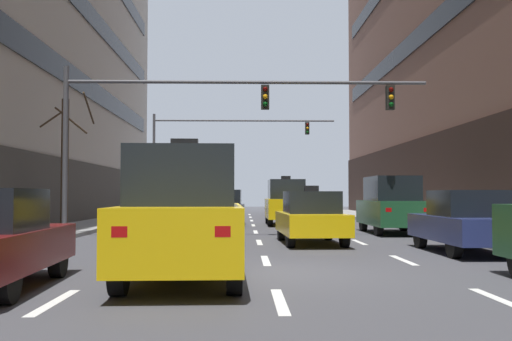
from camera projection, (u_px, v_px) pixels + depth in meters
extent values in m
plane|color=#424247|center=(270.00, 272.00, 11.11)|extent=(120.00, 120.00, 0.00)
cube|color=silver|center=(55.00, 302.00, 8.04)|extent=(0.16, 2.00, 0.01)
cube|color=silver|center=(127.00, 261.00, 13.04)|extent=(0.16, 2.00, 0.01)
cube|color=silver|center=(159.00, 242.00, 18.03)|extent=(0.16, 2.00, 0.01)
cube|color=silver|center=(177.00, 232.00, 23.02)|extent=(0.16, 2.00, 0.01)
cube|color=silver|center=(189.00, 225.00, 28.02)|extent=(0.16, 2.00, 0.01)
cube|color=silver|center=(197.00, 221.00, 33.01)|extent=(0.16, 2.00, 0.01)
cube|color=silver|center=(203.00, 217.00, 38.01)|extent=(0.16, 2.00, 0.01)
cube|color=silver|center=(207.00, 215.00, 43.00)|extent=(0.16, 2.00, 0.01)
cube|color=silver|center=(280.00, 301.00, 8.11)|extent=(0.16, 2.00, 0.01)
cube|color=silver|center=(266.00, 260.00, 13.11)|extent=(0.16, 2.00, 0.01)
cube|color=silver|center=(259.00, 242.00, 18.10)|extent=(0.16, 2.00, 0.01)
cube|color=silver|center=(256.00, 232.00, 23.10)|extent=(0.16, 2.00, 0.01)
cube|color=silver|center=(253.00, 225.00, 28.09)|extent=(0.16, 2.00, 0.01)
cube|color=silver|center=(252.00, 221.00, 33.08)|extent=(0.16, 2.00, 0.01)
cube|color=silver|center=(250.00, 217.00, 38.08)|extent=(0.16, 2.00, 0.01)
cube|color=silver|center=(250.00, 215.00, 43.07)|extent=(0.16, 2.00, 0.01)
cube|color=silver|center=(501.00, 300.00, 8.18)|extent=(0.16, 2.00, 0.01)
cube|color=silver|center=(403.00, 260.00, 13.18)|extent=(0.16, 2.00, 0.01)
cube|color=silver|center=(359.00, 242.00, 18.17)|extent=(0.16, 2.00, 0.01)
cube|color=silver|center=(334.00, 232.00, 23.17)|extent=(0.16, 2.00, 0.01)
cube|color=silver|center=(318.00, 225.00, 28.16)|extent=(0.16, 2.00, 0.01)
cube|color=silver|center=(306.00, 221.00, 33.16)|extent=(0.16, 2.00, 0.01)
cube|color=silver|center=(298.00, 217.00, 38.15)|extent=(0.16, 2.00, 0.01)
cube|color=silver|center=(292.00, 214.00, 43.15)|extent=(0.16, 2.00, 0.01)
cylinder|color=black|center=(209.00, 217.00, 29.13)|extent=(0.24, 0.68, 0.68)
cylinder|color=black|center=(242.00, 217.00, 29.14)|extent=(0.24, 0.68, 0.68)
cylinder|color=black|center=(204.00, 220.00, 26.35)|extent=(0.24, 0.68, 0.68)
cylinder|color=black|center=(240.00, 220.00, 26.36)|extent=(0.24, 0.68, 0.68)
cube|color=black|center=(224.00, 212.00, 27.76)|extent=(1.98, 4.56, 0.66)
cube|color=black|center=(223.00, 197.00, 27.58)|extent=(1.68, 1.99, 0.70)
cube|color=white|center=(213.00, 208.00, 29.98)|extent=(0.21, 0.09, 0.14)
cube|color=red|center=(206.00, 210.00, 25.54)|extent=(0.21, 0.09, 0.14)
cube|color=white|center=(239.00, 208.00, 29.99)|extent=(0.21, 0.09, 0.14)
cube|color=red|center=(236.00, 210.00, 25.54)|extent=(0.21, 0.09, 0.14)
cylinder|color=black|center=(281.00, 231.00, 18.87)|extent=(0.23, 0.63, 0.63)
cylinder|color=black|center=(328.00, 230.00, 18.96)|extent=(0.23, 0.63, 0.63)
cylinder|color=black|center=(290.00, 236.00, 16.31)|extent=(0.23, 0.63, 0.63)
cylinder|color=black|center=(344.00, 236.00, 16.39)|extent=(0.23, 0.63, 0.63)
cube|color=yellow|center=(311.00, 223.00, 17.65)|extent=(1.89, 4.24, 0.61)
cube|color=black|center=(311.00, 202.00, 17.48)|extent=(1.58, 1.86, 0.65)
cube|color=white|center=(283.00, 217.00, 19.66)|extent=(0.19, 0.08, 0.13)
cube|color=red|center=(299.00, 223.00, 15.57)|extent=(0.19, 0.08, 0.13)
cube|color=white|center=(320.00, 217.00, 19.73)|extent=(0.19, 0.08, 0.13)
cube|color=red|center=(345.00, 223.00, 15.63)|extent=(0.19, 0.08, 0.13)
cube|color=black|center=(311.00, 188.00, 17.50)|extent=(0.42, 0.20, 0.17)
cylinder|color=black|center=(58.00, 260.00, 10.45)|extent=(0.24, 0.64, 0.63)
cylinder|color=black|center=(7.00, 281.00, 7.89)|extent=(0.24, 0.64, 0.63)
cube|color=white|center=(61.00, 234.00, 11.22)|extent=(0.19, 0.08, 0.13)
cylinder|color=black|center=(268.00, 217.00, 29.85)|extent=(0.23, 0.68, 0.68)
cylinder|color=black|center=(300.00, 217.00, 29.88)|extent=(0.23, 0.68, 0.68)
cylinder|color=black|center=(270.00, 219.00, 27.07)|extent=(0.23, 0.68, 0.68)
cylinder|color=black|center=(306.00, 219.00, 27.10)|extent=(0.23, 0.68, 0.68)
cube|color=yellow|center=(286.00, 208.00, 28.49)|extent=(1.91, 4.54, 0.93)
cube|color=black|center=(286.00, 189.00, 28.53)|extent=(1.65, 2.68, 0.93)
cube|color=white|center=(270.00, 204.00, 30.71)|extent=(0.21, 0.08, 0.14)
cube|color=red|center=(275.00, 206.00, 26.26)|extent=(0.21, 0.08, 0.14)
cube|color=white|center=(295.00, 204.00, 30.74)|extent=(0.21, 0.08, 0.14)
cube|color=red|center=(304.00, 206.00, 26.29)|extent=(0.21, 0.08, 0.14)
cube|color=black|center=(286.00, 178.00, 28.55)|extent=(0.45, 0.21, 0.19)
cylinder|color=black|center=(146.00, 253.00, 11.39)|extent=(0.25, 0.70, 0.70)
cylinder|color=black|center=(233.00, 252.00, 11.48)|extent=(0.25, 0.70, 0.70)
cylinder|color=black|center=(119.00, 272.00, 8.55)|extent=(0.25, 0.70, 0.70)
cylinder|color=black|center=(234.00, 271.00, 8.64)|extent=(0.25, 0.70, 0.70)
cube|color=yellow|center=(184.00, 233.00, 10.03)|extent=(2.06, 4.68, 0.95)
cube|color=black|center=(184.00, 178.00, 10.07)|extent=(1.75, 2.78, 0.95)
cube|color=white|center=(160.00, 218.00, 12.28)|extent=(0.21, 0.09, 0.15)
cube|color=red|center=(120.00, 232.00, 7.74)|extent=(0.21, 0.09, 0.15)
cube|color=white|center=(224.00, 218.00, 12.35)|extent=(0.21, 0.09, 0.15)
cube|color=red|center=(223.00, 231.00, 7.80)|extent=(0.21, 0.09, 0.15)
cube|color=black|center=(185.00, 145.00, 10.10)|extent=(0.47, 0.22, 0.19)
cube|color=white|center=(509.00, 220.00, 10.98)|extent=(0.21, 0.09, 0.15)
cylinder|color=black|center=(420.00, 237.00, 16.13)|extent=(0.21, 0.63, 0.63)
cylinder|color=black|center=(475.00, 237.00, 16.16)|extent=(0.21, 0.63, 0.63)
cylinder|color=black|center=(454.00, 245.00, 13.54)|extent=(0.21, 0.63, 0.63)
cube|color=navy|center=(466.00, 228.00, 14.86)|extent=(1.77, 4.23, 0.61)
cube|color=black|center=(468.00, 203.00, 14.70)|extent=(1.54, 1.83, 0.65)
cube|color=white|center=(417.00, 220.00, 16.93)|extent=(0.19, 0.08, 0.13)
cube|color=red|center=(474.00, 229.00, 12.78)|extent=(0.19, 0.08, 0.13)
cube|color=white|center=(459.00, 220.00, 16.95)|extent=(0.19, 0.08, 0.13)
cylinder|color=black|center=(363.00, 223.00, 23.58)|extent=(0.23, 0.67, 0.67)
cylinder|color=black|center=(403.00, 223.00, 23.60)|extent=(0.23, 0.67, 0.67)
cylinder|color=black|center=(378.00, 227.00, 20.84)|extent=(0.23, 0.67, 0.67)
cylinder|color=black|center=(424.00, 227.00, 20.87)|extent=(0.23, 0.67, 0.67)
cube|color=#1E512D|center=(392.00, 213.00, 22.24)|extent=(1.90, 4.48, 0.91)
cube|color=black|center=(391.00, 189.00, 22.28)|extent=(1.64, 2.65, 0.91)
cube|color=white|center=(363.00, 207.00, 24.43)|extent=(0.20, 0.08, 0.14)
cube|color=red|center=(388.00, 210.00, 20.05)|extent=(0.20, 0.08, 0.14)
cube|color=white|center=(394.00, 207.00, 24.45)|extent=(0.20, 0.08, 0.14)
cube|color=red|center=(426.00, 210.00, 20.07)|extent=(0.20, 0.08, 0.14)
cylinder|color=#4C4C51|center=(65.00, 150.00, 20.08)|extent=(0.18, 0.18, 5.75)
cylinder|color=#4C4C51|center=(247.00, 82.00, 20.32)|extent=(12.46, 0.12, 0.12)
cube|color=black|center=(265.00, 97.00, 20.32)|extent=(0.28, 0.24, 0.84)
sphere|color=#4B0704|center=(265.00, 89.00, 20.19)|extent=(0.17, 0.17, 0.17)
sphere|color=orange|center=(265.00, 97.00, 20.18)|extent=(0.17, 0.17, 0.17)
sphere|color=#073E10|center=(265.00, 104.00, 20.16)|extent=(0.17, 0.17, 0.17)
cube|color=black|center=(390.00, 98.00, 20.42)|extent=(0.28, 0.24, 0.84)
sphere|color=#4B0704|center=(391.00, 90.00, 20.29)|extent=(0.17, 0.17, 0.17)
sphere|color=orange|center=(391.00, 97.00, 20.28)|extent=(0.17, 0.17, 0.17)
sphere|color=#073E10|center=(391.00, 105.00, 20.27)|extent=(0.17, 0.17, 0.17)
cylinder|color=#4C4C51|center=(154.00, 164.00, 40.10)|extent=(0.18, 0.18, 6.86)
cylinder|color=#4C4C51|center=(244.00, 121.00, 40.37)|extent=(12.40, 0.12, 0.12)
cube|color=black|center=(307.00, 128.00, 40.45)|extent=(0.28, 0.24, 0.84)
sphere|color=#4B0704|center=(307.00, 124.00, 40.32)|extent=(0.17, 0.17, 0.17)
sphere|color=orange|center=(307.00, 128.00, 40.31)|extent=(0.17, 0.17, 0.17)
sphere|color=#073E10|center=(307.00, 132.00, 40.30)|extent=(0.17, 0.17, 0.17)
cylinder|color=#4C3823|center=(65.00, 164.00, 22.22)|extent=(0.28, 0.28, 4.97)
cylinder|color=#42301E|center=(71.00, 121.00, 21.81)|extent=(1.05, 0.81, 0.94)
cylinder|color=#42301E|center=(89.00, 109.00, 22.36)|extent=(0.13, 1.79, 1.00)
cylinder|color=#42301E|center=(52.00, 119.00, 22.53)|extent=(0.57, 1.22, 0.82)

